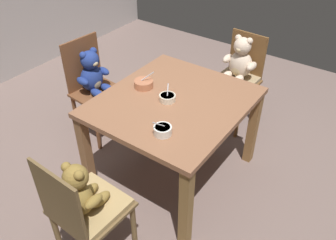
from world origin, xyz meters
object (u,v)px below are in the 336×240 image
object	(u,v)px
porridge_bowl_white_near_left	(163,130)
teddy_chair_near_right	(239,69)
teddy_chair_near_left	(83,201)
teddy_chair_far_center	(93,79)
porridge_bowl_cream_center	(167,98)
porridge_bowl_terracotta_far_center	(144,84)
dining_table	(173,112)

from	to	relation	value
porridge_bowl_white_near_left	teddy_chair_near_right	bearing A→B (deg)	4.04
teddy_chair_near_left	teddy_chair_near_right	size ratio (longest dim) A/B	1.00
teddy_chair_far_center	porridge_bowl_white_near_left	bearing A→B (deg)	-16.21
porridge_bowl_white_near_left	porridge_bowl_cream_center	distance (m)	0.39
porridge_bowl_cream_center	porridge_bowl_terracotta_far_center	bearing A→B (deg)	79.47
teddy_chair_near_right	dining_table	bearing A→B (deg)	-1.08
dining_table	teddy_chair_near_left	world-z (taller)	teddy_chair_near_left
teddy_chair_far_center	porridge_bowl_white_near_left	world-z (taller)	teddy_chair_far_center
porridge_bowl_terracotta_far_center	teddy_chair_near_right	bearing A→B (deg)	-21.19
dining_table	teddy_chair_near_right	size ratio (longest dim) A/B	1.25
dining_table	teddy_chair_near_left	bearing A→B (deg)	-178.33
teddy_chair_near_right	porridge_bowl_terracotta_far_center	distance (m)	1.03
teddy_chair_far_center	porridge_bowl_white_near_left	distance (m)	1.17
teddy_chair_near_left	dining_table	bearing A→B (deg)	3.80
dining_table	porridge_bowl_terracotta_far_center	size ratio (longest dim) A/B	7.64
porridge_bowl_cream_center	porridge_bowl_white_near_left	bearing A→B (deg)	-149.12
teddy_chair_near_left	teddy_chair_near_right	xyz separation A→B (m)	(1.93, -0.05, 0.03)
teddy_chair_near_right	porridge_bowl_cream_center	distance (m)	1.01
teddy_chair_far_center	porridge_bowl_terracotta_far_center	world-z (taller)	teddy_chair_far_center
porridge_bowl_terracotta_far_center	porridge_bowl_white_near_left	bearing A→B (deg)	-129.76
teddy_chair_near_right	teddy_chair_far_center	size ratio (longest dim) A/B	0.97
porridge_bowl_white_near_left	porridge_bowl_cream_center	size ratio (longest dim) A/B	0.99
dining_table	teddy_chair_far_center	bearing A→B (deg)	86.72
dining_table	porridge_bowl_white_near_left	xyz separation A→B (m)	(-0.37, -0.17, 0.14)
teddy_chair_near_left	teddy_chair_far_center	bearing A→B (deg)	44.82
dining_table	teddy_chair_near_left	size ratio (longest dim) A/B	1.24
teddy_chair_near_left	porridge_bowl_white_near_left	bearing A→B (deg)	-10.99
teddy_chair_near_left	teddy_chair_far_center	size ratio (longest dim) A/B	0.97
teddy_chair_far_center	porridge_bowl_cream_center	distance (m)	0.90
teddy_chair_far_center	porridge_bowl_terracotta_far_center	size ratio (longest dim) A/B	6.33
teddy_chair_near_left	porridge_bowl_cream_center	distance (m)	0.96
teddy_chair_near_left	teddy_chair_near_right	distance (m)	1.93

